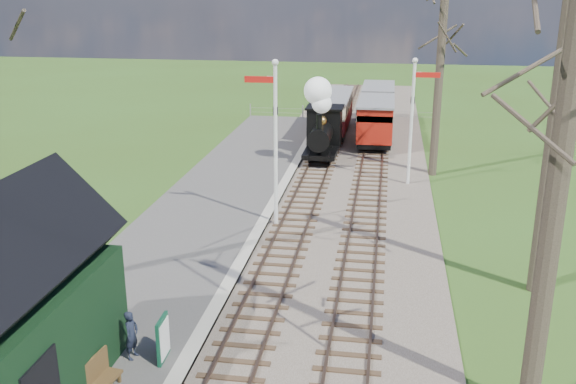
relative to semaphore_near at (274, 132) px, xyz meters
name	(u,v)px	position (x,y,z in m)	size (l,w,h in m)	color
distant_hills	(367,210)	(2.17, 48.38, -19.83)	(114.40, 48.00, 22.02)	#385B23
ballast_bed	(341,182)	(2.07, 6.00, -3.57)	(8.00, 60.00, 0.10)	brown
track_near	(313,179)	(0.77, 6.00, -3.52)	(1.60, 60.00, 0.15)	brown
track_far	(370,182)	(3.37, 6.00, -3.52)	(1.60, 60.00, 0.15)	brown
platform	(188,239)	(-2.73, -2.00, -3.52)	(5.00, 44.00, 0.20)	#474442
coping_strip	(252,243)	(-0.43, -2.00, -3.52)	(0.40, 44.00, 0.21)	#B2AD9E
semaphore_near	(274,132)	(0.00, 0.00, 0.00)	(1.22, 0.24, 6.22)	silver
semaphore_far	(414,113)	(5.14, 6.00, -0.27)	(1.22, 0.24, 5.72)	silver
bare_trees	(313,124)	(2.10, -5.90, 1.59)	(15.51, 22.39, 12.00)	#382D23
fence_line	(343,113)	(1.07, 20.00, -3.07)	(12.60, 0.08, 1.00)	slate
locomotive	(322,123)	(0.76, 9.59, -1.62)	(1.73, 4.03, 4.32)	black
coach	(333,111)	(0.77, 15.65, -2.15)	(2.02, 6.92, 2.12)	black
red_carriage_a	(376,121)	(3.37, 13.32, -2.17)	(1.99, 4.92, 2.09)	black
red_carriage_b	(378,104)	(3.37, 18.82, -2.17)	(1.99, 4.92, 2.09)	black
sign_board	(163,339)	(-0.94, -9.60, -2.88)	(0.12, 0.74, 1.09)	#0E422A
bench	(92,381)	(-1.96, -11.22, -3.04)	(0.62, 1.48, 0.82)	#4F391C
person	(132,335)	(-1.69, -9.64, -2.82)	(0.44, 0.29, 1.21)	#1A1E2F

